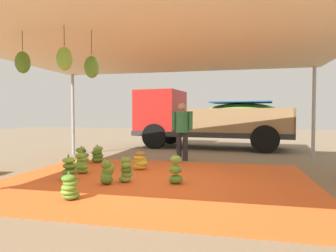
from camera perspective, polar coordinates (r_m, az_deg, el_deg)
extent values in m
plane|color=#7F6B51|center=(9.04, 2.48, -6.48)|extent=(40.00, 40.00, 0.00)
cube|color=#E05B23|center=(6.16, -2.54, -10.54)|extent=(6.35, 5.02, 0.01)
cylinder|color=#9EA0A5|center=(10.57, -17.94, 2.11)|extent=(0.10, 0.10, 2.74)
cylinder|color=#9EA0A5|center=(9.37, 26.40, 2.00)|extent=(0.10, 0.10, 2.74)
cube|color=beige|center=(6.17, -2.59, 15.35)|extent=(8.00, 7.00, 0.06)
cylinder|color=#4C422D|center=(5.57, -26.40, 14.61)|extent=(0.01, 0.01, 0.31)
ellipsoid|color=#477523|center=(5.50, -26.33, 10.99)|extent=(0.24, 0.24, 0.36)
cylinder|color=#4C422D|center=(4.99, -19.49, 16.22)|extent=(0.01, 0.01, 0.31)
ellipsoid|color=#75A83D|center=(4.91, -19.43, 12.19)|extent=(0.24, 0.24, 0.36)
cylinder|color=#4C422D|center=(5.12, -14.61, 15.42)|extent=(0.01, 0.01, 0.40)
ellipsoid|color=#518428|center=(5.04, -14.57, 11.02)|extent=(0.24, 0.24, 0.36)
ellipsoid|color=#75A83D|center=(6.07, -8.30, -10.06)|extent=(0.26, 0.26, 0.13)
ellipsoid|color=#75A83D|center=(6.05, -7.92, -9.19)|extent=(0.28, 0.28, 0.13)
ellipsoid|color=#477523|center=(5.99, -8.09, -8.39)|extent=(0.28, 0.28, 0.13)
ellipsoid|color=#60932D|center=(5.97, -8.10, -7.53)|extent=(0.30, 0.30, 0.13)
ellipsoid|color=#60932D|center=(6.01, -8.19, -6.56)|extent=(0.28, 0.28, 0.13)
cylinder|color=olive|center=(5.97, -8.11, -6.03)|extent=(0.04, 0.04, 0.12)
ellipsoid|color=#477523|center=(5.93, -11.82, -10.17)|extent=(0.30, 0.30, 0.17)
ellipsoid|color=#6B9E38|center=(5.95, -11.85, -9.40)|extent=(0.26, 0.26, 0.17)
ellipsoid|color=#518428|center=(5.93, -11.66, -8.70)|extent=(0.28, 0.28, 0.17)
ellipsoid|color=#6B9E38|center=(5.91, -11.37, -8.00)|extent=(0.24, 0.24, 0.17)
ellipsoid|color=#518428|center=(5.86, -11.87, -7.34)|extent=(0.29, 0.29, 0.17)
cylinder|color=olive|center=(5.87, -11.74, -6.73)|extent=(0.04, 0.04, 0.12)
ellipsoid|color=#518428|center=(8.68, -13.48, -6.31)|extent=(0.36, 0.36, 0.16)
ellipsoid|color=#477523|center=(8.66, -13.43, -5.65)|extent=(0.34, 0.34, 0.16)
ellipsoid|color=#477523|center=(8.63, -13.64, -5.00)|extent=(0.41, 0.41, 0.16)
ellipsoid|color=#75A83D|center=(8.64, -13.42, -4.31)|extent=(0.38, 0.38, 0.16)
cylinder|color=olive|center=(8.62, -13.55, -3.93)|extent=(0.04, 0.04, 0.12)
ellipsoid|color=#518428|center=(5.87, 1.54, -10.26)|extent=(0.39, 0.39, 0.17)
ellipsoid|color=#60932D|center=(5.84, 1.45, -8.43)|extent=(0.36, 0.36, 0.17)
ellipsoid|color=#75A83D|center=(5.85, 1.56, -6.53)|extent=(0.27, 0.27, 0.17)
cylinder|color=olive|center=(5.82, 1.57, -5.97)|extent=(0.04, 0.04, 0.12)
ellipsoid|color=gold|center=(7.36, -5.41, -7.76)|extent=(0.38, 0.38, 0.16)
ellipsoid|color=gold|center=(7.32, -5.14, -7.23)|extent=(0.43, 0.43, 0.16)
ellipsoid|color=gold|center=(7.37, -5.34, -6.60)|extent=(0.41, 0.41, 0.16)
ellipsoid|color=gold|center=(7.33, -5.50, -6.08)|extent=(0.41, 0.41, 0.16)
ellipsoid|color=#996628|center=(7.33, -5.39, -5.50)|extent=(0.31, 0.31, 0.16)
cylinder|color=olive|center=(7.32, -5.30, -5.04)|extent=(0.04, 0.04, 0.12)
ellipsoid|color=#75A83D|center=(8.48, -16.50, -6.60)|extent=(0.47, 0.47, 0.14)
ellipsoid|color=#75A83D|center=(8.44, -16.47, -5.57)|extent=(0.43, 0.43, 0.14)
ellipsoid|color=#518428|center=(8.42, -16.58, -4.51)|extent=(0.32, 0.32, 0.14)
cylinder|color=olive|center=(8.40, -16.45, -4.11)|extent=(0.04, 0.04, 0.12)
ellipsoid|color=#6B9E38|center=(6.53, -18.80, -9.33)|extent=(0.46, 0.46, 0.12)
ellipsoid|color=#518428|center=(6.51, -18.51, -8.32)|extent=(0.43, 0.43, 0.12)
ellipsoid|color=#518428|center=(6.48, -18.50, -7.32)|extent=(0.35, 0.35, 0.12)
ellipsoid|color=#75A83D|center=(6.46, -18.63, -6.31)|extent=(0.28, 0.28, 0.12)
cylinder|color=olive|center=(6.45, -18.74, -5.78)|extent=(0.04, 0.04, 0.12)
ellipsoid|color=#518428|center=(8.86, -15.95, -6.29)|extent=(0.37, 0.37, 0.12)
ellipsoid|color=#6B9E38|center=(8.85, -15.88, -5.47)|extent=(0.35, 0.35, 0.12)
ellipsoid|color=#6B9E38|center=(8.84, -16.21, -4.67)|extent=(0.27, 0.27, 0.12)
cylinder|color=olive|center=(8.83, -16.03, -4.28)|extent=(0.04, 0.04, 0.12)
ellipsoid|color=#75A83D|center=(7.15, -16.26, -8.19)|extent=(0.41, 0.41, 0.15)
ellipsoid|color=#60932D|center=(7.10, -16.38, -7.60)|extent=(0.36, 0.36, 0.15)
ellipsoid|color=#75A83D|center=(7.14, -16.39, -6.88)|extent=(0.32, 0.32, 0.15)
ellipsoid|color=#60932D|center=(7.11, -16.23, -6.25)|extent=(0.37, 0.37, 0.15)
ellipsoid|color=#6B9E38|center=(7.10, -16.61, -5.60)|extent=(0.28, 0.28, 0.15)
cylinder|color=olive|center=(7.08, -16.45, -5.13)|extent=(0.04, 0.04, 0.12)
ellipsoid|color=#518428|center=(5.07, -18.27, -12.67)|extent=(0.28, 0.28, 0.12)
ellipsoid|color=#6B9E38|center=(5.04, -18.62, -11.92)|extent=(0.36, 0.36, 0.12)
ellipsoid|color=#60932D|center=(5.01, -18.58, -11.18)|extent=(0.31, 0.31, 0.12)
ellipsoid|color=#60932D|center=(5.00, -18.33, -10.36)|extent=(0.26, 0.26, 0.12)
ellipsoid|color=#518428|center=(4.97, -18.72, -9.60)|extent=(0.28, 0.28, 0.12)
cylinder|color=olive|center=(4.98, -18.66, -8.87)|extent=(0.04, 0.04, 0.12)
cube|color=#2D2D2D|center=(12.25, 8.46, -1.41)|extent=(6.46, 3.02, 0.20)
cube|color=red|center=(12.85, -1.39, 3.02)|extent=(1.99, 2.29, 1.70)
cube|color=#232D38|center=(13.21, -4.99, 4.47)|extent=(0.25, 1.81, 0.75)
cube|color=#99754C|center=(10.96, 13.44, 1.02)|extent=(3.84, 0.55, 0.90)
cube|color=#99754C|center=(13.15, 14.47, 1.19)|extent=(3.84, 0.55, 0.90)
cube|color=#99754C|center=(12.02, 23.02, 1.00)|extent=(0.36, 2.27, 0.90)
ellipsoid|color=#75A83D|center=(12.05, 14.01, 1.67)|extent=(3.61, 2.31, 1.13)
cube|color=#19569E|center=(12.06, 14.03, 4.45)|extent=(2.51, 2.00, 0.04)
cylinder|color=black|center=(11.87, -2.63, -1.98)|extent=(1.03, 0.40, 1.00)
cylinder|color=black|center=(13.81, 0.64, -1.40)|extent=(1.03, 0.40, 1.00)
cylinder|color=black|center=(10.99, 18.29, -2.42)|extent=(1.03, 0.40, 1.00)
cylinder|color=black|center=(13.07, 18.51, -1.71)|extent=(1.03, 0.40, 1.00)
cylinder|color=#26262D|center=(8.82, 2.15, -3.96)|extent=(0.16, 0.16, 0.84)
cylinder|color=#26262D|center=(8.79, 3.36, -3.98)|extent=(0.16, 0.16, 0.84)
cylinder|color=#337A4C|center=(8.75, 2.76, 0.80)|extent=(0.38, 0.38, 0.63)
cylinder|color=#337A4C|center=(8.80, 1.14, 1.04)|extent=(0.12, 0.12, 0.56)
cylinder|color=#337A4C|center=(8.71, 4.40, 1.02)|extent=(0.12, 0.12, 0.56)
sphere|color=tan|center=(8.76, 2.77, 3.75)|extent=(0.23, 0.23, 0.23)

